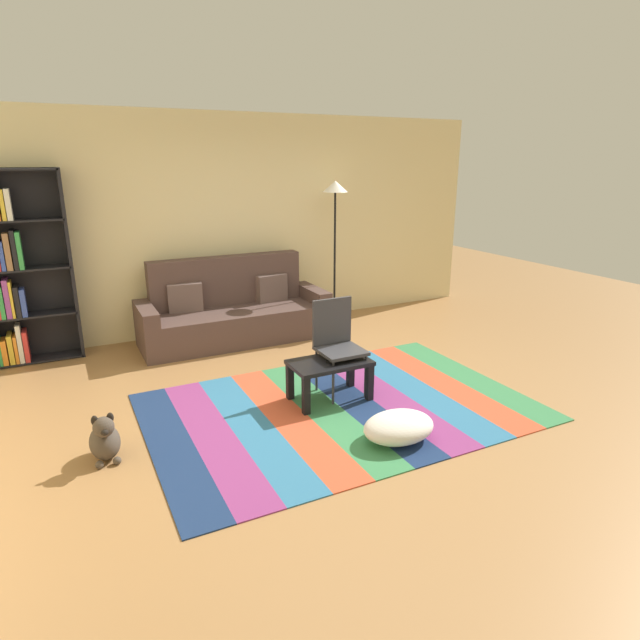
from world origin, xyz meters
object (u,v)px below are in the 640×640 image
couch (233,313)px  bookshelf (14,272)px  coffee_table (330,369)px  folding_chair (337,338)px  tv_remote (329,360)px  dog (105,440)px  standing_lamp (335,206)px  pouf (399,427)px

couch → bookshelf: 2.39m
coffee_table → folding_chair: 0.31m
couch → tv_remote: size_ratio=15.07×
dog → folding_chair: folding_chair is taller
bookshelf → folding_chair: 3.50m
tv_remote → bookshelf: bearing=170.3°
couch → tv_remote: (0.24, -2.08, 0.06)m
dog → tv_remote: size_ratio=2.65×
couch → folding_chair: bearing=-78.6°
standing_lamp → folding_chair: (-1.04, -1.98, -1.04)m
pouf → dog: size_ratio=1.50×
coffee_table → standing_lamp: size_ratio=0.38×
bookshelf → dog: size_ratio=5.19×
standing_lamp → tv_remote: standing_lamp is taller
coffee_table → standing_lamp: standing_lamp is taller
bookshelf → pouf: bookshelf is taller
bookshelf → coffee_table: bearing=-43.3°
standing_lamp → tv_remote: (-1.19, -2.11, -1.17)m
dog → tv_remote: 1.98m
coffee_table → pouf: 0.94m
couch → folding_chair: size_ratio=2.51×
standing_lamp → folding_chair: size_ratio=2.09×
couch → tv_remote: 2.09m
bookshelf → pouf: size_ratio=3.47×
coffee_table → dog: (-1.96, -0.15, -0.15)m
couch → bookshelf: size_ratio=1.10×
dog → tv_remote: tv_remote is taller
couch → folding_chair: (0.39, -1.94, 0.20)m
coffee_table → pouf: bearing=-81.3°
couch → coffee_table: bearing=-83.4°
tv_remote → couch: bearing=130.2°
bookshelf → coffee_table: bookshelf is taller
bookshelf → folding_chair: bearing=-39.8°
dog → folding_chair: 2.16m
bookshelf → folding_chair: size_ratio=2.29×
standing_lamp → bookshelf: bearing=176.2°
pouf → standing_lamp: size_ratio=0.32×
bookshelf → coffee_table: (2.51, -2.37, -0.70)m
bookshelf → folding_chair: (2.66, -2.22, -0.48)m
dog → standing_lamp: standing_lamp is taller
dog → standing_lamp: bearing=35.9°
bookshelf → dog: 2.72m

